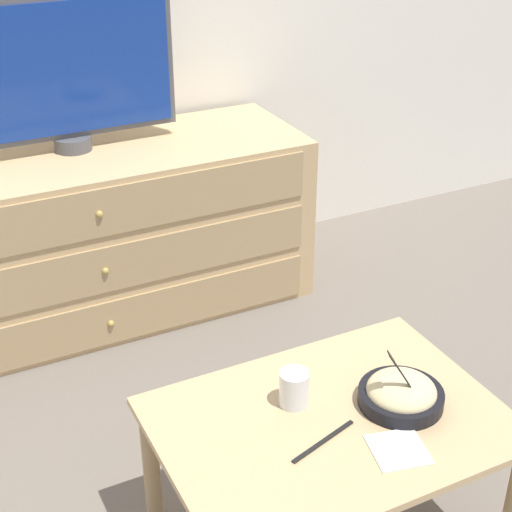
# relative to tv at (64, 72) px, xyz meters

# --- Properties ---
(ground_plane) EXTENTS (12.00, 12.00, 0.00)m
(ground_plane) POSITION_rel_tv_xyz_m (0.09, 0.23, -0.92)
(ground_plane) COLOR #70665B
(dresser) EXTENTS (1.66, 0.55, 0.64)m
(dresser) POSITION_rel_tv_xyz_m (-0.02, -0.07, -0.60)
(dresser) COLOR tan
(dresser) RESTS_ON ground_plane
(tv) EXTENTS (0.77, 0.13, 0.53)m
(tv) POSITION_rel_tv_xyz_m (0.00, 0.00, 0.00)
(tv) COLOR #515156
(tv) RESTS_ON dresser
(coffee_table) EXTENTS (0.82, 0.59, 0.40)m
(coffee_table) POSITION_rel_tv_xyz_m (0.22, -1.42, -0.57)
(coffee_table) COLOR tan
(coffee_table) RESTS_ON ground_plane
(takeout_bowl) EXTENTS (0.21, 0.21, 0.17)m
(takeout_bowl) POSITION_rel_tv_xyz_m (0.40, -1.44, -0.49)
(takeout_bowl) COLOR black
(takeout_bowl) RESTS_ON coffee_table
(drink_cup) EXTENTS (0.07, 0.07, 0.09)m
(drink_cup) POSITION_rel_tv_xyz_m (0.17, -1.33, -0.48)
(drink_cup) COLOR #9E6638
(drink_cup) RESTS_ON coffee_table
(napkin) EXTENTS (0.15, 0.15, 0.00)m
(napkin) POSITION_rel_tv_xyz_m (0.30, -1.58, -0.51)
(napkin) COLOR white
(napkin) RESTS_ON coffee_table
(knife) EXTENTS (0.19, 0.07, 0.01)m
(knife) POSITION_rel_tv_xyz_m (0.16, -1.48, -0.51)
(knife) COLOR black
(knife) RESTS_ON coffee_table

